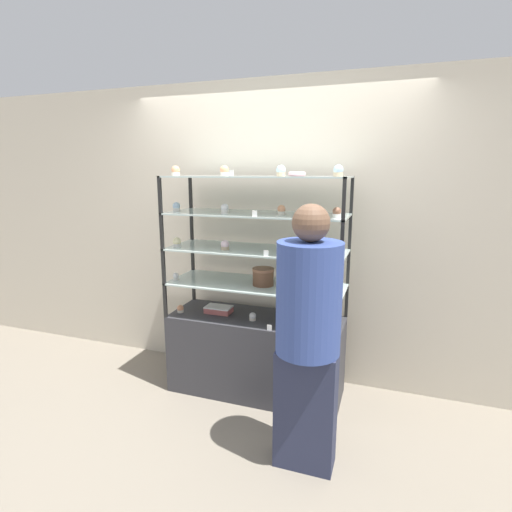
% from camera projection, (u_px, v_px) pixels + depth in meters
% --- Properties ---
extents(ground_plane, '(20.00, 20.00, 0.00)m').
position_uv_depth(ground_plane, '(256.00, 390.00, 3.42)').
color(ground_plane, gray).
extents(back_wall, '(8.00, 0.05, 2.60)m').
position_uv_depth(back_wall, '(271.00, 234.00, 3.53)').
color(back_wall, beige).
rests_on(back_wall, ground_plane).
extents(display_base, '(1.42, 0.52, 0.67)m').
position_uv_depth(display_base, '(256.00, 354.00, 3.35)').
color(display_base, '#333338').
rests_on(display_base, ground_plane).
extents(display_riser_lower, '(1.42, 0.52, 0.28)m').
position_uv_depth(display_riser_lower, '(256.00, 285.00, 3.23)').
color(display_riser_lower, black).
rests_on(display_riser_lower, display_base).
extents(display_riser_middle, '(1.42, 0.52, 0.28)m').
position_uv_depth(display_riser_middle, '(256.00, 251.00, 3.17)').
color(display_riser_middle, black).
rests_on(display_riser_middle, display_riser_lower).
extents(display_riser_upper, '(1.42, 0.52, 0.28)m').
position_uv_depth(display_riser_upper, '(256.00, 215.00, 3.11)').
color(display_riser_upper, black).
rests_on(display_riser_upper, display_riser_middle).
extents(display_riser_top, '(1.42, 0.52, 0.28)m').
position_uv_depth(display_riser_top, '(256.00, 178.00, 3.05)').
color(display_riser_top, black).
rests_on(display_riser_top, display_riser_upper).
extents(layer_cake_centerpiece, '(0.17, 0.17, 0.14)m').
position_uv_depth(layer_cake_centerpiece, '(263.00, 277.00, 3.16)').
color(layer_cake_centerpiece, brown).
rests_on(layer_cake_centerpiece, display_riser_lower).
extents(sheet_cake_frosted, '(0.22, 0.14, 0.06)m').
position_uv_depth(sheet_cake_frosted, '(219.00, 309.00, 3.38)').
color(sheet_cake_frosted, '#C66660').
rests_on(sheet_cake_frosted, display_base).
extents(cupcake_0, '(0.06, 0.06, 0.07)m').
position_uv_depth(cupcake_0, '(180.00, 309.00, 3.38)').
color(cupcake_0, beige).
rests_on(cupcake_0, display_base).
extents(cupcake_1, '(0.06, 0.06, 0.07)m').
position_uv_depth(cupcake_1, '(253.00, 317.00, 3.20)').
color(cupcake_1, beige).
rests_on(cupcake_1, display_base).
extents(cupcake_2, '(0.06, 0.06, 0.07)m').
position_uv_depth(cupcake_2, '(334.00, 325.00, 3.03)').
color(cupcake_2, white).
rests_on(cupcake_2, display_base).
extents(price_tag_0, '(0.04, 0.00, 0.04)m').
position_uv_depth(price_tag_0, '(269.00, 328.00, 3.00)').
color(price_tag_0, white).
rests_on(price_tag_0, display_base).
extents(cupcake_3, '(0.05, 0.05, 0.06)m').
position_uv_depth(cupcake_3, '(176.00, 276.00, 3.33)').
color(cupcake_3, white).
rests_on(cupcake_3, display_riser_lower).
extents(cupcake_4, '(0.05, 0.05, 0.06)m').
position_uv_depth(cupcake_4, '(338.00, 291.00, 2.93)').
color(cupcake_4, beige).
rests_on(cupcake_4, display_riser_lower).
extents(price_tag_1, '(0.04, 0.00, 0.04)m').
position_uv_depth(price_tag_1, '(298.00, 294.00, 2.87)').
color(price_tag_1, white).
rests_on(price_tag_1, display_riser_lower).
extents(cupcake_5, '(0.07, 0.07, 0.08)m').
position_uv_depth(cupcake_5, '(177.00, 242.00, 3.26)').
color(cupcake_5, white).
rests_on(cupcake_5, display_riser_middle).
extents(cupcake_6, '(0.07, 0.07, 0.08)m').
position_uv_depth(cupcake_6, '(225.00, 245.00, 3.13)').
color(cupcake_6, '#CCB28C').
rests_on(cupcake_6, display_riser_middle).
extents(cupcake_7, '(0.07, 0.07, 0.08)m').
position_uv_depth(cupcake_7, '(281.00, 248.00, 3.02)').
color(cupcake_7, '#CCB28C').
rests_on(cupcake_7, display_riser_middle).
extents(cupcake_8, '(0.07, 0.07, 0.08)m').
position_uv_depth(cupcake_8, '(335.00, 253.00, 2.85)').
color(cupcake_8, beige).
rests_on(cupcake_8, display_riser_middle).
extents(price_tag_2, '(0.04, 0.00, 0.04)m').
position_uv_depth(price_tag_2, '(266.00, 253.00, 2.89)').
color(price_tag_2, white).
rests_on(price_tag_2, display_riser_middle).
extents(cupcake_9, '(0.06, 0.06, 0.08)m').
position_uv_depth(cupcake_9, '(176.00, 207.00, 3.23)').
color(cupcake_9, white).
rests_on(cupcake_9, display_riser_upper).
extents(cupcake_10, '(0.06, 0.06, 0.08)m').
position_uv_depth(cupcake_10, '(225.00, 209.00, 3.09)').
color(cupcake_10, white).
rests_on(cupcake_10, display_riser_upper).
extents(cupcake_11, '(0.06, 0.06, 0.08)m').
position_uv_depth(cupcake_11, '(281.00, 210.00, 2.97)').
color(cupcake_11, beige).
rests_on(cupcake_11, display_riser_upper).
extents(cupcake_12, '(0.06, 0.06, 0.08)m').
position_uv_depth(cupcake_12, '(337.00, 213.00, 2.79)').
color(cupcake_12, white).
rests_on(cupcake_12, display_riser_upper).
extents(price_tag_3, '(0.04, 0.00, 0.04)m').
position_uv_depth(price_tag_3, '(255.00, 214.00, 2.86)').
color(price_tag_3, white).
rests_on(price_tag_3, display_riser_upper).
extents(cupcake_13, '(0.07, 0.07, 0.08)m').
position_uv_depth(cupcake_13, '(176.00, 171.00, 3.17)').
color(cupcake_13, beige).
rests_on(cupcake_13, display_riser_top).
extents(cupcake_14, '(0.07, 0.07, 0.08)m').
position_uv_depth(cupcake_14, '(224.00, 171.00, 3.02)').
color(cupcake_14, beige).
rests_on(cupcake_14, display_riser_top).
extents(cupcake_15, '(0.07, 0.07, 0.08)m').
position_uv_depth(cupcake_15, '(281.00, 171.00, 2.88)').
color(cupcake_15, '#CCB28C').
rests_on(cupcake_15, display_riser_top).
extents(cupcake_16, '(0.07, 0.07, 0.08)m').
position_uv_depth(cupcake_16, '(338.00, 171.00, 2.71)').
color(cupcake_16, '#CCB28C').
rests_on(cupcake_16, display_riser_top).
extents(price_tag_4, '(0.04, 0.00, 0.04)m').
position_uv_depth(price_tag_4, '(231.00, 173.00, 2.86)').
color(price_tag_4, white).
rests_on(price_tag_4, display_riser_top).
extents(donut_glazed, '(0.13, 0.13, 0.03)m').
position_uv_depth(donut_glazed, '(297.00, 174.00, 2.92)').
color(donut_glazed, '#EFB2BC').
rests_on(donut_glazed, display_riser_top).
extents(customer_figure, '(0.39, 0.39, 1.66)m').
position_uv_depth(customer_figure, '(308.00, 333.00, 2.39)').
color(customer_figure, '#282D47').
rests_on(customer_figure, ground_plane).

